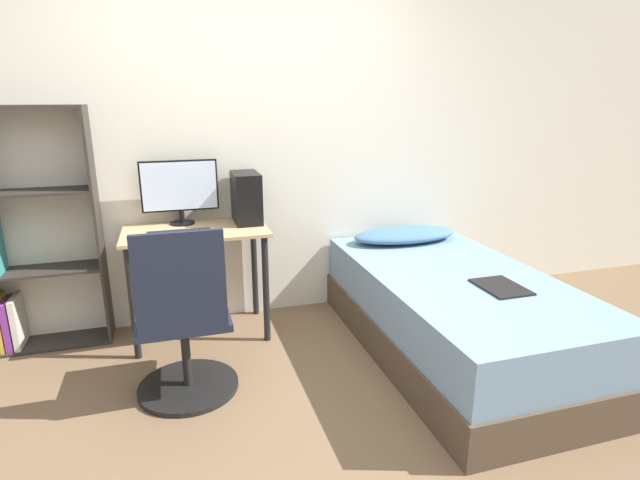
{
  "coord_description": "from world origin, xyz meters",
  "views": [
    {
      "loc": [
        -0.52,
        -2.08,
        1.64
      ],
      "look_at": [
        0.37,
        0.83,
        0.75
      ],
      "focal_mm": 28.0,
      "sensor_mm": 36.0,
      "label": 1
    }
  ],
  "objects_px": {
    "bookshelf": "(23,242)",
    "pc_tower": "(246,198)",
    "bed": "(455,314)",
    "keyboard": "(179,233)",
    "office_chair": "(184,334)",
    "monitor": "(180,189)"
  },
  "relations": [
    {
      "from": "office_chair",
      "to": "pc_tower",
      "type": "height_order",
      "value": "pc_tower"
    },
    {
      "from": "office_chair",
      "to": "bed",
      "type": "distance_m",
      "value": 1.7
    },
    {
      "from": "pc_tower",
      "to": "bookshelf",
      "type": "bearing_deg",
      "value": 178.01
    },
    {
      "from": "bookshelf",
      "to": "keyboard",
      "type": "xyz_separation_m",
      "value": [
        0.96,
        -0.26,
        0.05
      ]
    },
    {
      "from": "bed",
      "to": "keyboard",
      "type": "relative_size",
      "value": 5.1
    },
    {
      "from": "monitor",
      "to": "keyboard",
      "type": "distance_m",
      "value": 0.38
    },
    {
      "from": "bed",
      "to": "keyboard",
      "type": "height_order",
      "value": "keyboard"
    },
    {
      "from": "monitor",
      "to": "pc_tower",
      "type": "xyz_separation_m",
      "value": [
        0.44,
        -0.08,
        -0.07
      ]
    },
    {
      "from": "office_chair",
      "to": "bed",
      "type": "xyz_separation_m",
      "value": [
        1.7,
        0.01,
        -0.11
      ]
    },
    {
      "from": "office_chair",
      "to": "monitor",
      "type": "height_order",
      "value": "monitor"
    },
    {
      "from": "office_chair",
      "to": "monitor",
      "type": "xyz_separation_m",
      "value": [
        0.05,
        0.93,
        0.64
      ]
    },
    {
      "from": "bed",
      "to": "pc_tower",
      "type": "height_order",
      "value": "pc_tower"
    },
    {
      "from": "bookshelf",
      "to": "pc_tower",
      "type": "relative_size",
      "value": 4.52
    },
    {
      "from": "bed",
      "to": "pc_tower",
      "type": "bearing_deg",
      "value": 145.05
    },
    {
      "from": "monitor",
      "to": "keyboard",
      "type": "bearing_deg",
      "value": -95.98
    },
    {
      "from": "monitor",
      "to": "pc_tower",
      "type": "distance_m",
      "value": 0.46
    },
    {
      "from": "bed",
      "to": "pc_tower",
      "type": "xyz_separation_m",
      "value": [
        -1.2,
        0.84,
        0.68
      ]
    },
    {
      "from": "bed",
      "to": "keyboard",
      "type": "bearing_deg",
      "value": 159.32
    },
    {
      "from": "office_chair",
      "to": "bed",
      "type": "height_order",
      "value": "office_chair"
    },
    {
      "from": "monitor",
      "to": "office_chair",
      "type": "bearing_deg",
      "value": -93.24
    },
    {
      "from": "monitor",
      "to": "bed",
      "type": "bearing_deg",
      "value": -29.3
    },
    {
      "from": "bed",
      "to": "monitor",
      "type": "xyz_separation_m",
      "value": [
        -1.64,
        0.92,
        0.75
      ]
    }
  ]
}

